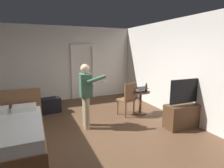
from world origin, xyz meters
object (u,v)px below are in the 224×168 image
object	(u,v)px
laptop	(141,90)
suitcase_small	(50,105)
bottle_on_table	(146,88)
wooden_chair	(128,98)
side_table	(140,99)
person_blue_shirt	(86,92)
tv_flatscreen	(185,113)
suitcase_dark	(29,104)
bed	(8,135)

from	to	relation	value
laptop	suitcase_small	distance (m)	2.83
bottle_on_table	suitcase_small	xyz separation A→B (m)	(-2.66, 1.26, -0.58)
wooden_chair	side_table	bearing A→B (deg)	0.03
person_blue_shirt	tv_flatscreen	bearing A→B (deg)	-22.55
side_table	suitcase_small	xyz separation A→B (m)	(-2.52, 1.18, -0.23)
tv_flatscreen	person_blue_shirt	size ratio (longest dim) A/B	0.77
side_table	person_blue_shirt	world-z (taller)	person_blue_shirt
side_table	laptop	xyz separation A→B (m)	(-0.03, -0.04, 0.29)
laptop	wooden_chair	world-z (taller)	wooden_chair
laptop	suitcase_dark	xyz separation A→B (m)	(-3.12, 1.93, -0.60)
wooden_chair	person_blue_shirt	size ratio (longest dim) A/B	0.62
bottle_on_table	wooden_chair	world-z (taller)	wooden_chair
laptop	suitcase_small	world-z (taller)	laptop
suitcase_dark	suitcase_small	bearing A→B (deg)	-42.27
side_table	person_blue_shirt	size ratio (longest dim) A/B	0.44
tv_flatscreen	suitcase_dark	xyz separation A→B (m)	(-3.68, 3.15, -0.22)
suitcase_dark	wooden_chair	bearing A→B (deg)	-28.56
bed	laptop	distance (m)	3.52
person_blue_shirt	suitcase_small	distance (m)	1.80
tv_flatscreen	side_table	xyz separation A→B (m)	(-0.54, 1.26, 0.09)
tv_flatscreen	laptop	distance (m)	1.40
wooden_chair	person_blue_shirt	bearing A→B (deg)	-167.01
side_table	wooden_chair	world-z (taller)	wooden_chair
wooden_chair	suitcase_small	size ratio (longest dim) A/B	1.63
bed	person_blue_shirt	world-z (taller)	person_blue_shirt
wooden_chair	suitcase_small	xyz separation A→B (m)	(-2.08, 1.18, -0.31)
side_table	bottle_on_table	world-z (taller)	bottle_on_table
side_table	person_blue_shirt	bearing A→B (deg)	-170.16
wooden_chair	bottle_on_table	bearing A→B (deg)	-7.86
bed	bottle_on_table	size ratio (longest dim) A/B	7.66
person_blue_shirt	suitcase_small	world-z (taller)	person_blue_shirt
tv_flatscreen	laptop	size ratio (longest dim) A/B	3.43
laptop	suitcase_small	bearing A→B (deg)	153.90
side_table	bottle_on_table	xyz separation A→B (m)	(0.14, -0.08, 0.35)
tv_flatscreen	bottle_on_table	bearing A→B (deg)	108.75
bed	bottle_on_table	world-z (taller)	bed
side_table	tv_flatscreen	bearing A→B (deg)	-66.78
bottle_on_table	wooden_chair	distance (m)	0.64
side_table	wooden_chair	distance (m)	0.45
tv_flatscreen	laptop	world-z (taller)	tv_flatscreen
tv_flatscreen	suitcase_small	distance (m)	3.92
person_blue_shirt	side_table	bearing A→B (deg)	9.84
suitcase_small	suitcase_dark	bearing A→B (deg)	122.30
tv_flatscreen	laptop	xyz separation A→B (m)	(-0.57, 1.22, 0.38)
bottle_on_table	suitcase_dark	world-z (taller)	bottle_on_table
tv_flatscreen	wooden_chair	distance (m)	1.60
side_table	wooden_chair	size ratio (longest dim) A/B	0.71
tv_flatscreen	wooden_chair	xyz separation A→B (m)	(-0.98, 1.26, 0.17)
suitcase_dark	suitcase_small	distance (m)	0.95
tv_flatscreen	suitcase_small	size ratio (longest dim) A/B	2.04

